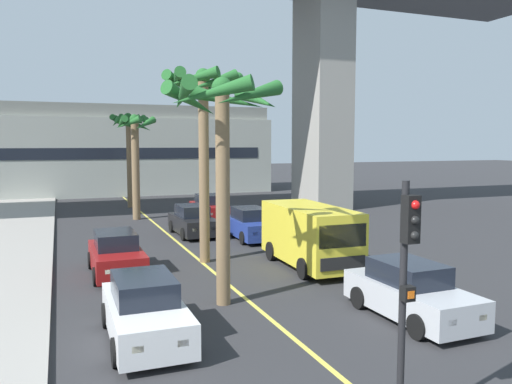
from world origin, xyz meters
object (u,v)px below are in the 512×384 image
traffic_light_median_near (406,274)px  palm_tree_near_median (128,131)px  car_queue_third (210,208)px  car_queue_fifth (250,225)px  car_queue_fourth (145,311)px  palm_tree_farthest_median (221,126)px  car_queue_sixth (193,221)px  car_queue_front (410,293)px  palm_tree_far_median (135,142)px  palm_tree_mid_median (204,106)px  delivery_van (310,234)px  car_queue_second (116,255)px

traffic_light_median_near → palm_tree_near_median: (-0.23, 32.10, 2.94)m
traffic_light_median_near → car_queue_third: bearing=81.4°
car_queue_fifth → car_queue_fourth: bearing=-121.6°
palm_tree_farthest_median → palm_tree_near_median: bearing=88.9°
car_queue_fourth → car_queue_sixth: 14.23m
car_queue_front → palm_tree_far_median: 22.03m
car_queue_fourth → car_queue_sixth: bearing=71.2°
car_queue_third → palm_tree_mid_median: 12.82m
car_queue_third → palm_tree_farthest_median: 17.63m
palm_tree_far_median → car_queue_sixth: bearing=-73.8°
car_queue_fourth → delivery_van: (7.10, 5.12, 0.57)m
traffic_light_median_near → car_queue_second: bearing=104.9°
car_queue_front → delivery_van: (0.10, 6.19, 0.57)m
car_queue_front → palm_tree_mid_median: size_ratio=0.54×
car_queue_front → palm_tree_near_median: bearing=98.2°
car_queue_fifth → delivery_van: (0.08, -6.29, 0.57)m
car_queue_front → palm_tree_near_median: 28.25m
car_queue_second → palm_tree_far_median: (2.64, 13.44, 4.12)m
car_queue_third → palm_tree_farthest_median: size_ratio=0.62×
car_queue_fourth → palm_tree_far_median: 20.71m
car_queue_front → car_queue_second: bearing=132.0°
car_queue_third → palm_tree_near_median: palm_tree_near_median is taller
car_queue_sixth → delivery_van: delivery_van is taller
car_queue_fifth → palm_tree_mid_median: bearing=-130.5°
traffic_light_median_near → palm_tree_mid_median: bearing=88.8°
delivery_van → car_queue_fourth: bearing=-144.2°
palm_tree_far_median → palm_tree_farthest_median: 18.14m
car_queue_second → palm_tree_farthest_median: (2.57, -4.70, 4.57)m
car_queue_front → car_queue_second: (-6.99, 7.75, 0.00)m
palm_tree_mid_median → palm_tree_far_median: (-0.91, 12.75, -1.38)m
palm_tree_mid_median → palm_tree_farthest_median: palm_tree_mid_median is taller
delivery_van → car_queue_front: bearing=-90.9°
car_queue_second → car_queue_front: bearing=-48.0°
car_queue_sixth → car_queue_front: bearing=-80.5°
palm_tree_mid_median → palm_tree_far_median: 12.86m
car_queue_front → car_queue_fourth: 7.09m
car_queue_fifth → palm_tree_near_median: palm_tree_near_median is taller
car_queue_fourth → palm_tree_near_median: 27.09m
palm_tree_near_median → palm_tree_farthest_median: bearing=-91.1°
car_queue_fourth → palm_tree_near_median: (3.05, 26.46, 4.94)m
palm_tree_near_median → palm_tree_farthest_median: (-0.48, -24.48, -0.37)m
palm_tree_near_median → palm_tree_farthest_median: size_ratio=1.05×
car_queue_fifth → palm_tree_far_median: size_ratio=0.63×
car_queue_fifth → palm_tree_near_median: size_ratio=0.59×
palm_tree_near_median → palm_tree_mid_median: (0.51, -19.09, 0.57)m
car_queue_second → car_queue_fourth: bearing=-90.1°
palm_tree_mid_median → palm_tree_farthest_median: (-0.99, -5.39, -0.94)m
car_queue_third → car_queue_fifth: 7.03m
car_queue_fourth → palm_tree_farthest_median: (2.58, 1.98, 4.57)m
car_queue_third → palm_tree_far_median: (-4.28, 1.68, 4.12)m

